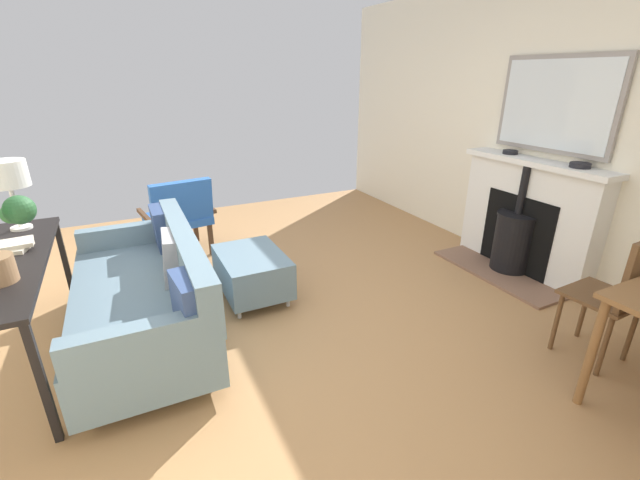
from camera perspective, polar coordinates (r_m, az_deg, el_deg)
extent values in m
cube|color=#A87A4C|center=(3.49, -6.75, -9.96)|extent=(5.39, 6.13, 0.01)
cube|color=silver|center=(4.62, 26.75, 13.83)|extent=(0.12, 6.13, 2.71)
cube|color=brown|center=(4.41, 22.92, -4.21)|extent=(0.41, 1.30, 0.03)
cube|color=white|center=(4.47, 26.58, 2.59)|extent=(0.22, 1.37, 1.05)
cube|color=black|center=(4.44, 25.56, 0.87)|extent=(0.06, 0.76, 0.73)
cylinder|color=black|center=(4.44, 25.05, -0.31)|extent=(0.36, 0.36, 0.55)
cylinder|color=black|center=(4.35, 25.64, 3.17)|extent=(0.38, 0.38, 0.02)
cylinder|color=black|center=(4.29, 26.15, 6.15)|extent=(0.07, 0.07, 0.45)
cube|color=white|center=(4.32, 27.61, 9.45)|extent=(0.27, 1.45, 0.05)
cube|color=gray|center=(4.35, 29.72, 15.87)|extent=(0.04, 1.13, 0.83)
cube|color=silver|center=(4.33, 29.56, 15.88)|extent=(0.01, 1.05, 0.75)
cylinder|color=black|center=(4.51, 24.72, 10.93)|extent=(0.14, 0.14, 0.04)
torus|color=black|center=(4.51, 24.75, 11.10)|extent=(0.14, 0.14, 0.01)
cylinder|color=black|center=(4.11, 32.19, 8.70)|extent=(0.16, 0.16, 0.04)
torus|color=black|center=(4.10, 32.23, 8.91)|extent=(0.16, 0.16, 0.01)
cylinder|color=#B2B2B7|center=(4.10, -28.41, -6.63)|extent=(0.04, 0.04, 0.10)
cylinder|color=#B2B2B7|center=(2.80, -29.08, -20.78)|extent=(0.04, 0.04, 0.10)
cylinder|color=#B2B2B7|center=(4.09, -19.10, -5.13)|extent=(0.04, 0.04, 0.10)
cylinder|color=#B2B2B7|center=(2.79, -14.64, -18.54)|extent=(0.04, 0.04, 0.10)
cube|color=slate|center=(3.30, -23.56, -8.35)|extent=(0.86, 1.83, 0.33)
cube|color=slate|center=(3.16, -18.05, -1.85)|extent=(0.16, 1.82, 0.35)
cube|color=slate|center=(3.97, -24.84, 0.65)|extent=(0.80, 0.13, 0.18)
cube|color=slate|center=(2.43, -23.25, -12.50)|extent=(0.80, 0.13, 0.18)
cube|color=#334775|center=(3.78, -21.04, 1.44)|extent=(0.13, 0.37, 0.37)
cube|color=#99999E|center=(3.17, -19.81, -2.37)|extent=(0.17, 0.37, 0.36)
cube|color=#334775|center=(2.54, -17.83, -8.54)|extent=(0.14, 0.35, 0.34)
cylinder|color=#B2B2B7|center=(3.93, -13.37, -5.67)|extent=(0.03, 0.03, 0.09)
cylinder|color=#B2B2B7|center=(3.43, -11.03, -9.86)|extent=(0.03, 0.03, 0.09)
cylinder|color=#B2B2B7|center=(4.03, -7.55, -4.56)|extent=(0.03, 0.03, 0.09)
cylinder|color=#B2B2B7|center=(3.54, -4.42, -8.44)|extent=(0.03, 0.03, 0.09)
cube|color=slate|center=(3.63, -9.33, -4.21)|extent=(0.53, 0.74, 0.31)
cube|color=#4C3321|center=(5.01, -16.77, 1.84)|extent=(0.05, 0.05, 0.37)
cube|color=#4C3321|center=(4.89, -22.38, 0.60)|extent=(0.05, 0.05, 0.37)
cube|color=#4C3321|center=(4.59, -14.80, 0.20)|extent=(0.05, 0.05, 0.37)
cube|color=#4C3321|center=(4.46, -20.89, -1.21)|extent=(0.05, 0.05, 0.37)
cube|color=#2D60B2|center=(4.66, -19.02, 2.78)|extent=(0.68, 0.65, 0.08)
cube|color=#2D60B2|center=(4.36, -18.44, 5.01)|extent=(0.61, 0.21, 0.42)
cube|color=#4C3321|center=(4.72, -15.46, 4.59)|extent=(0.12, 0.53, 0.04)
cube|color=#4C3321|center=(4.57, -22.97, 3.02)|extent=(0.12, 0.53, 0.04)
cube|color=black|center=(4.01, -31.59, -2.83)|extent=(0.04, 0.04, 0.74)
cube|color=black|center=(2.62, -33.82, -16.27)|extent=(0.04, 0.04, 0.74)
cube|color=black|center=(4.08, -36.81, -3.66)|extent=(0.04, 0.04, 0.74)
cube|color=black|center=(3.18, -37.18, -2.52)|extent=(0.44, 1.66, 0.03)
cylinder|color=white|center=(3.75, -35.82, 1.40)|extent=(0.14, 0.14, 0.02)
cylinder|color=white|center=(3.71, -36.36, 3.69)|extent=(0.03, 0.03, 0.30)
cylinder|color=silver|center=(3.65, -37.20, 7.27)|extent=(0.27, 0.27, 0.19)
sphere|color=#26562D|center=(2.64, -36.02, 3.38)|extent=(0.15, 0.15, 0.15)
sphere|color=#387A3D|center=(2.81, -36.80, 2.87)|extent=(0.10, 0.10, 0.10)
cube|color=beige|center=(3.33, -36.84, -0.94)|extent=(0.25, 0.23, 0.03)
cube|color=beige|center=(3.33, -36.77, -0.46)|extent=(0.26, 0.20, 0.03)
cylinder|color=brown|center=(2.88, 33.29, -12.96)|extent=(0.05, 0.05, 0.71)
cylinder|color=brown|center=(3.62, 32.53, -8.11)|extent=(0.03, 0.03, 0.45)
cylinder|color=brown|center=(3.36, 29.77, -9.73)|extent=(0.03, 0.03, 0.45)
cylinder|color=brown|center=(3.51, 37.01, -10.10)|extent=(0.03, 0.03, 0.45)
cylinder|color=brown|center=(3.25, 34.52, -11.96)|extent=(0.03, 0.03, 0.45)
cube|color=brown|center=(3.33, 34.30, -6.45)|extent=(0.42, 0.42, 0.02)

